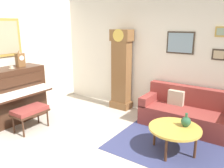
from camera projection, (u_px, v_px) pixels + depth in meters
ground_plane at (86, 154)px, 3.92m from camera, size 6.40×6.00×0.10m
wall_back at (150, 56)px, 5.45m from camera, size 5.30×0.13×2.80m
area_rug at (170, 148)px, 4.04m from camera, size 2.10×1.50×0.01m
piano at (12, 95)px, 5.04m from camera, size 0.87×1.44×1.21m
piano_bench at (30, 111)px, 4.64m from camera, size 0.42×0.70×0.48m
grandfather_clock at (121, 72)px, 5.73m from camera, size 0.52×0.34×2.03m
couch at (187, 113)px, 4.79m from camera, size 1.90×0.80×0.84m
coffee_table at (175, 129)px, 3.82m from camera, size 0.88×0.88×0.45m
mantel_clock at (20, 59)px, 5.07m from camera, size 0.13×0.18×0.38m
teacup at (12, 67)px, 4.88m from camera, size 0.12×0.12×0.06m
green_jug at (186, 122)px, 3.84m from camera, size 0.17×0.17×0.24m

